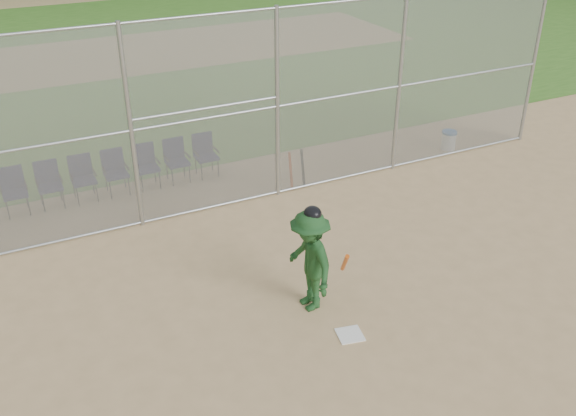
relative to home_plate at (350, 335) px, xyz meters
name	(u,v)px	position (x,y,z in m)	size (l,w,h in m)	color
ground	(362,343)	(0.07, -0.23, -0.01)	(100.00, 100.00, 0.00)	tan
grass_strip	(102,56)	(0.07, 17.77, 0.00)	(100.00, 100.00, 0.00)	#386B20
dirt_patch_far	(102,56)	(0.07, 17.77, 0.00)	(24.00, 24.00, 0.00)	tan
backstop_fence	(231,111)	(0.07, 4.77, 2.06)	(16.09, 0.09, 4.00)	gray
home_plate	(350,335)	(0.00, 0.00, 0.00)	(0.38, 0.38, 0.02)	white
batter_at_plate	(310,260)	(-0.21, 0.94, 0.87)	(0.90, 1.26, 1.82)	#1C471F
water_cooler	(449,140)	(5.99, 5.11, 0.23)	(0.37, 0.37, 0.47)	white
spare_bats	(297,170)	(1.59, 4.89, 0.41)	(0.36, 0.23, 0.85)	#D84C14
chair_1	(15,193)	(-4.09, 6.35, 0.47)	(0.54, 0.52, 0.96)	#0F1237
chair_2	(50,186)	(-3.40, 6.35, 0.47)	(0.54, 0.52, 0.96)	#0F1237
chair_3	(84,179)	(-2.72, 6.35, 0.47)	(0.54, 0.52, 0.96)	#0F1237
chair_4	(116,173)	(-2.03, 6.35, 0.47)	(0.54, 0.52, 0.96)	#0F1237
chair_5	(147,167)	(-1.35, 6.35, 0.47)	(0.54, 0.52, 0.96)	#0F1237
chair_6	(177,162)	(-0.66, 6.35, 0.47)	(0.54, 0.52, 0.96)	#0F1237
chair_7	(206,156)	(0.02, 6.35, 0.47)	(0.54, 0.52, 0.96)	#0F1237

